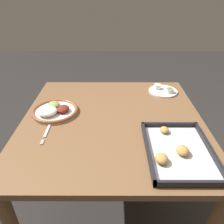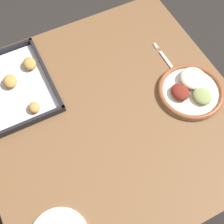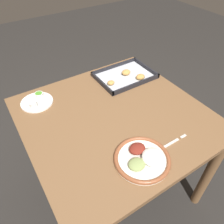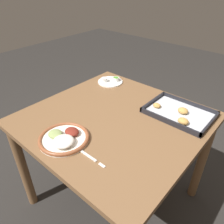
# 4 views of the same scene
# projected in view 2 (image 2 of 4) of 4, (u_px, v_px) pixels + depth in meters

# --- Properties ---
(ground_plane) EXTENTS (8.00, 8.00, 0.00)m
(ground_plane) POSITION_uv_depth(u_px,v_px,m) (111.00, 174.00, 1.82)
(ground_plane) COLOR #282623
(dining_table) EXTENTS (0.97, 0.95, 0.74)m
(dining_table) POSITION_uv_depth(u_px,v_px,m) (110.00, 126.00, 1.27)
(dining_table) COLOR brown
(dining_table) RESTS_ON ground_plane
(dinner_plate) EXTENTS (0.26, 0.26, 0.05)m
(dinner_plate) POSITION_uv_depth(u_px,v_px,m) (191.00, 90.00, 1.20)
(dinner_plate) COLOR white
(dinner_plate) RESTS_ON dining_table
(fork) EXTENTS (0.19, 0.01, 0.00)m
(fork) POSITION_uv_depth(u_px,v_px,m) (167.00, 61.00, 1.28)
(fork) COLOR silver
(fork) RESTS_ON dining_table
(baking_tray) EXTENTS (0.38, 0.27, 0.04)m
(baking_tray) POSITION_uv_depth(u_px,v_px,m) (16.00, 85.00, 1.21)
(baking_tray) COLOR black
(baking_tray) RESTS_ON dining_table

